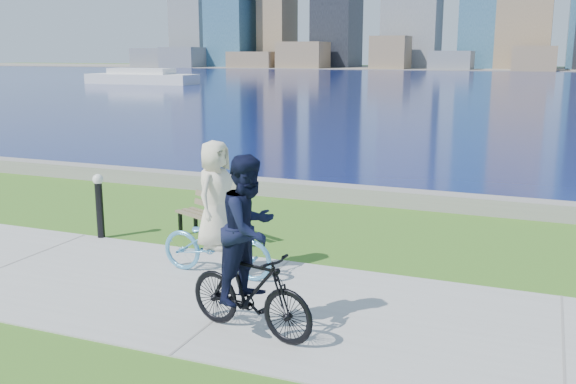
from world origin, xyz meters
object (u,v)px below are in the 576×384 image
at_px(park_bench, 213,214).
at_px(bollard_lamp, 99,202).
at_px(cyclist_man, 250,261).
at_px(cyclist_woman, 216,226).

height_order(park_bench, bollard_lamp, bollard_lamp).
xyz_separation_m(park_bench, bollard_lamp, (-1.91, -0.67, 0.20)).
bearing_deg(cyclist_man, cyclist_woman, 50.94).
distance_m(cyclist_woman, cyclist_man, 2.14).
bearing_deg(cyclist_woman, bollard_lamp, 73.55).
relative_size(bollard_lamp, cyclist_man, 0.55).
bearing_deg(bollard_lamp, cyclist_woman, -18.85).
height_order(cyclist_woman, cyclist_man, cyclist_man).
bearing_deg(bollard_lamp, cyclist_man, -32.19).
bearing_deg(park_bench, cyclist_man, -30.86).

